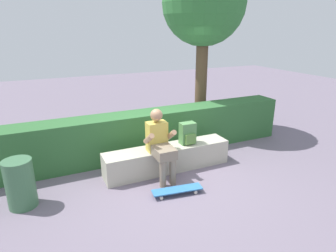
% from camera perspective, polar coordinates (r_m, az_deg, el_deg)
% --- Properties ---
extents(ground_plane, '(24.00, 24.00, 0.00)m').
position_cam_1_polar(ground_plane, '(5.24, 1.27, -9.74)').
color(ground_plane, slate).
extents(bench_main, '(2.35, 0.45, 0.45)m').
position_cam_1_polar(bench_main, '(5.38, -0.08, -6.28)').
color(bench_main, '#B5B19C').
rests_on(bench_main, ground).
extents(person_skater, '(0.49, 0.62, 1.20)m').
position_cam_1_polar(person_skater, '(4.94, -1.56, -3.26)').
color(person_skater, gold).
rests_on(person_skater, ground).
extents(skateboard_near_person, '(0.82, 0.31, 0.09)m').
position_cam_1_polar(skateboard_near_person, '(4.70, 1.82, -12.35)').
color(skateboard_near_person, teal).
rests_on(skateboard_near_person, ground).
extents(backpack_on_bench, '(0.28, 0.23, 0.40)m').
position_cam_1_polar(backpack_on_bench, '(5.38, 3.88, -1.49)').
color(backpack_on_bench, '#51894C').
rests_on(backpack_on_bench, bench_main).
extents(hedge_row, '(6.49, 0.57, 0.90)m').
position_cam_1_polar(hedge_row, '(5.91, -5.39, -1.63)').
color(hedge_row, '#2F6432').
rests_on(hedge_row, ground).
extents(tree_behind_bench, '(1.86, 1.86, 3.93)m').
position_cam_1_polar(tree_behind_bench, '(6.99, 7.00, 22.33)').
color(tree_behind_bench, brown).
rests_on(tree_behind_bench, ground).
extents(trash_bin, '(0.40, 0.40, 0.73)m').
position_cam_1_polar(trash_bin, '(4.78, -26.87, -10.00)').
color(trash_bin, '#3D6B47').
rests_on(trash_bin, ground).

